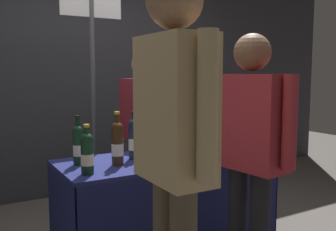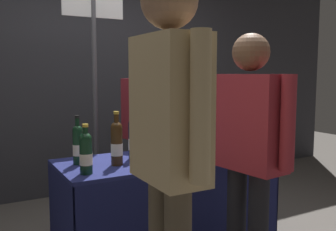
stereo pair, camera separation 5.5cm
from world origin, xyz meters
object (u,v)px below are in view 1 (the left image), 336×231
Objects in this scene: display_bottle_0 at (156,132)px; booth_signpost at (93,81)px; wine_glass_near_vendor at (221,141)px; flower_vase at (156,142)px; vendor_presenter at (144,123)px; tasting_table at (168,189)px; taster_foreground_right at (174,138)px; featured_wine_bottle at (134,138)px.

display_bottle_0 is 0.84m from booth_signpost.
wine_glass_near_vendor is 0.47m from flower_vase.
vendor_presenter is 0.59m from booth_signpost.
tasting_table is 3.97× the size of flower_vase.
wine_glass_near_vendor is 0.08× the size of booth_signpost.
wine_glass_near_vendor is 0.09× the size of taster_foreground_right.
featured_wine_bottle reaches higher than wine_glass_near_vendor.
booth_signpost is (-0.36, 0.28, 0.37)m from vendor_presenter.
tasting_table is at bearing -95.68° from display_bottle_0.
taster_foreground_right is at bearing -113.84° from flower_vase.
wine_glass_near_vendor reaches higher than tasting_table.
tasting_table is at bearing -21.75° from vendor_presenter.
taster_foreground_right is at bearing -138.80° from wine_glass_near_vendor.
booth_signpost is (-0.24, 0.91, 0.78)m from tasting_table.
featured_wine_bottle is 0.69m from vendor_presenter.
booth_signpost is at bearing 89.21° from featured_wine_bottle.
display_bottle_0 is 0.88× the size of flower_vase.
featured_wine_bottle is 2.14× the size of wine_glass_near_vendor.
taster_foreground_right reaches higher than featured_wine_bottle.
vendor_presenter is at bearing 78.94° from tasting_table.
booth_signpost is at bearing 97.30° from flower_vase.
vendor_presenter is 1.70m from taster_foreground_right.
taster_foreground_right is (-0.40, -0.90, 0.20)m from flower_vase.
wine_glass_near_vendor is at bearing -20.75° from flower_vase.
tasting_table is 0.39m from flower_vase.
featured_wine_bottle is at bearing 168.53° from tasting_table.
featured_wine_bottle is 0.63m from wine_glass_near_vendor.
tasting_table is at bearing -11.47° from featured_wine_bottle.
wine_glass_near_vendor is at bearing -48.22° from taster_foreground_right.
tasting_table is 0.76× the size of booth_signpost.
wine_glass_near_vendor is at bearing -31.67° from tasting_table.
featured_wine_bottle is 0.16m from flower_vase.
booth_signpost is at bearing -7.97° from taster_foreground_right.
wine_glass_near_vendor is 1.32m from booth_signpost.
flower_vase reaches higher than featured_wine_bottle.
display_bottle_0 is (0.27, 0.16, -0.00)m from featured_wine_bottle.
vendor_presenter is (0.37, 0.58, 0.02)m from featured_wine_bottle.
display_bottle_0 is 2.22× the size of wine_glass_near_vendor.
wine_glass_near_vendor is 1.13m from taster_foreground_right.
vendor_presenter is 0.86× the size of taster_foreground_right.
wine_glass_near_vendor is at bearing 2.82° from vendor_presenter.
vendor_presenter reaches higher than display_bottle_0.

